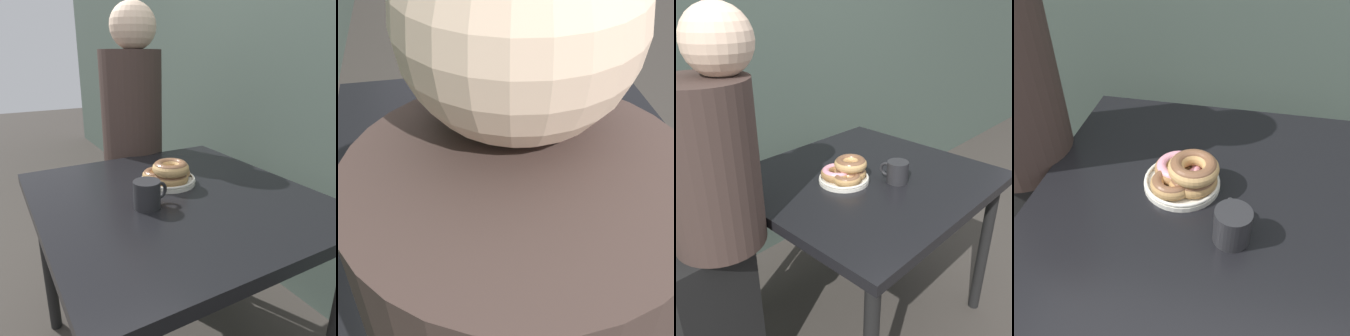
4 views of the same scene
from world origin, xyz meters
TOP-DOWN VIEW (x-y plane):
  - dining_table at (0.00, 0.35)m, footprint 0.95×0.90m
  - donut_plate at (-0.09, 0.37)m, footprint 0.23×0.21m
  - coffee_mug at (0.05, 0.22)m, footprint 0.09×0.12m
  - person_figure at (-0.63, 0.46)m, footprint 0.39×0.30m

SIDE VIEW (x-z plane):
  - dining_table at x=0.00m, z-range 0.29..1.04m
  - person_figure at x=-0.63m, z-range 0.03..1.45m
  - donut_plate at x=-0.09m, z-range 0.74..0.83m
  - coffee_mug at x=0.05m, z-range 0.75..0.83m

